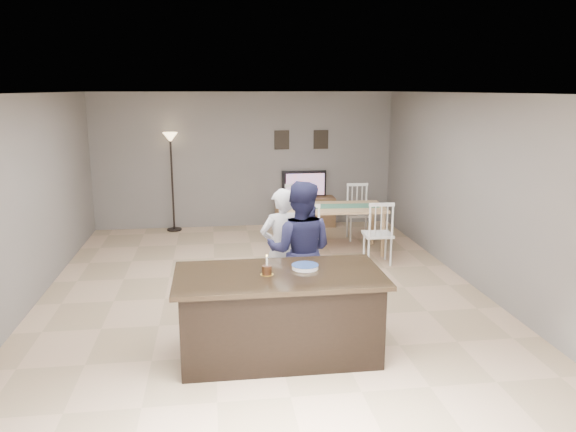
{
  "coord_description": "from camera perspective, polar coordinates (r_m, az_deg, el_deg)",
  "views": [
    {
      "loc": [
        -0.65,
        -7.25,
        2.75
      ],
      "look_at": [
        0.3,
        -0.3,
        1.16
      ],
      "focal_mm": 35.0,
      "sensor_mm": 36.0,
      "label": 1
    }
  ],
  "objects": [
    {
      "name": "floor",
      "position": [
        7.79,
        -2.48,
        -7.92
      ],
      "size": [
        8.0,
        8.0,
        0.0
      ],
      "primitive_type": "plane",
      "color": "tan",
      "rests_on": "ground"
    },
    {
      "name": "room_shell",
      "position": [
        7.36,
        -2.61,
        4.38
      ],
      "size": [
        8.0,
        8.0,
        8.0
      ],
      "color": "slate",
      "rests_on": "floor"
    },
    {
      "name": "kitchen_island",
      "position": [
        5.96,
        -0.9,
        -9.91
      ],
      "size": [
        2.15,
        1.1,
        0.9
      ],
      "color": "black",
      "rests_on": "floor"
    },
    {
      "name": "tv_console",
      "position": [
        11.44,
        1.74,
        0.42
      ],
      "size": [
        1.2,
        0.4,
        0.6
      ],
      "primitive_type": "cube",
      "color": "brown",
      "rests_on": "floor"
    },
    {
      "name": "television",
      "position": [
        11.41,
        1.71,
        3.26
      ],
      "size": [
        0.91,
        0.12,
        0.53
      ],
      "primitive_type": "imported",
      "rotation": [
        0.0,
        0.0,
        3.14
      ],
      "color": "black",
      "rests_on": "tv_console"
    },
    {
      "name": "tv_screen_glow",
      "position": [
        11.33,
        1.77,
        3.23
      ],
      "size": [
        0.78,
        0.0,
        0.78
      ],
      "primitive_type": "plane",
      "rotation": [
        1.57,
        0.0,
        3.14
      ],
      "color": "#EA571A",
      "rests_on": "tv_console"
    },
    {
      "name": "picture_frames",
      "position": [
        11.42,
        1.37,
        7.76
      ],
      "size": [
        1.1,
        0.02,
        0.38
      ],
      "color": "black",
      "rests_on": "room_shell"
    },
    {
      "name": "woman",
      "position": [
        7.1,
        -0.65,
        -3.37
      ],
      "size": [
        0.64,
        0.5,
        1.55
      ],
      "primitive_type": "imported",
      "rotation": [
        0.0,
        0.0,
        3.39
      ],
      "color": "silver",
      "rests_on": "floor"
    },
    {
      "name": "man",
      "position": [
        6.75,
        1.23,
        -3.58
      ],
      "size": [
        0.98,
        0.85,
        1.7
      ],
      "primitive_type": "imported",
      "rotation": [
        0.0,
        0.0,
        2.85
      ],
      "color": "#1C1D3D",
      "rests_on": "floor"
    },
    {
      "name": "birthday_cake",
      "position": [
        5.75,
        -2.17,
        -5.5
      ],
      "size": [
        0.14,
        0.14,
        0.21
      ],
      "color": "gold",
      "rests_on": "kitchen_island"
    },
    {
      "name": "plate_stack",
      "position": [
        5.94,
        1.75,
        -5.17
      ],
      "size": [
        0.28,
        0.28,
        0.04
      ],
      "color": "white",
      "rests_on": "kitchen_island"
    },
    {
      "name": "dining_table",
      "position": [
        9.64,
        4.75,
        0.19
      ],
      "size": [
        1.74,
        1.98,
        1.03
      ],
      "rotation": [
        0.0,
        0.0,
        -0.05
      ],
      "color": "#A17B57",
      "rests_on": "floor"
    },
    {
      "name": "floor_lamp",
      "position": [
        11.14,
        -11.8,
        6.08
      ],
      "size": [
        0.29,
        0.29,
        1.93
      ],
      "color": "black",
      "rests_on": "floor"
    }
  ]
}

